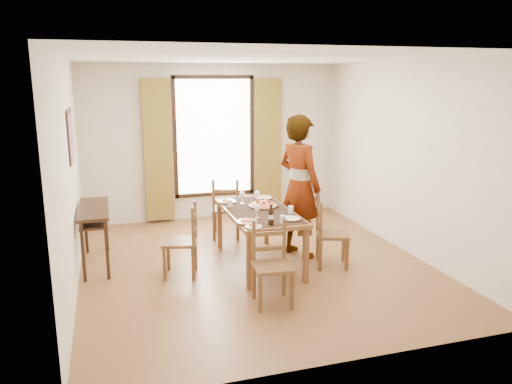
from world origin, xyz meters
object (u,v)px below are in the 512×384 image
object	(u,v)px
man	(299,186)
pasta_platter	(263,203)
console_table	(94,216)
dining_table	(259,215)

from	to	relation	value
man	pasta_platter	distance (m)	0.58
console_table	dining_table	bearing A→B (deg)	-15.90
man	pasta_platter	bearing A→B (deg)	72.54
pasta_platter	man	bearing A→B (deg)	5.53
console_table	man	size ratio (longest dim) A/B	0.60
pasta_platter	console_table	bearing A→B (deg)	168.12
console_table	dining_table	size ratio (longest dim) A/B	0.72
console_table	pasta_platter	xyz separation A→B (m)	(2.20, -0.46, 0.12)
dining_table	man	world-z (taller)	man
console_table	man	distance (m)	2.78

